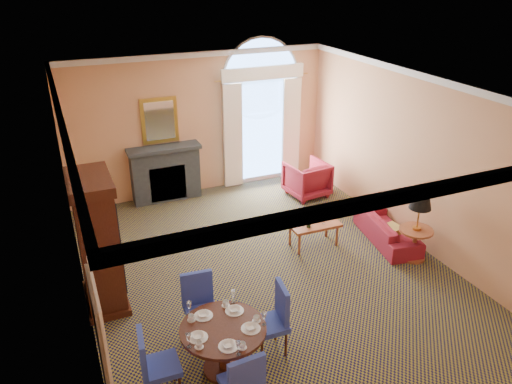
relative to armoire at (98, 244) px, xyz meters
name	(u,v)px	position (x,y,z in m)	size (l,w,h in m)	color
ground	(267,270)	(2.72, -0.22, -1.04)	(7.50, 7.50, 0.00)	black
room_envelope	(251,122)	(2.69, 0.44, 1.47)	(6.04, 7.52, 3.45)	tan
armoire	(98,244)	(0.00, 0.00, 0.00)	(0.62, 1.10, 2.15)	#34150C
dining_table	(223,338)	(1.23, -2.15, -0.50)	(1.12, 1.12, 0.90)	#34150C
dining_chair_north	(200,302)	(1.16, -1.37, -0.46)	(0.48, 0.49, 1.01)	#27399A
dining_chair_south	(244,382)	(1.18, -2.98, -0.46)	(0.47, 0.49, 1.01)	#27399A
dining_chair_east	(275,315)	(2.02, -2.04, -0.46)	(0.50, 0.49, 1.01)	#27399A
dining_chair_west	(152,362)	(0.29, -2.25, -0.46)	(0.49, 0.48, 1.01)	#27399A
sofa	(387,229)	(5.27, -0.20, -0.79)	(1.67, 0.65, 0.49)	maroon
armchair	(307,179)	(4.83, 2.25, -0.63)	(0.86, 0.89, 0.81)	maroon
coffee_table	(314,225)	(3.87, 0.20, -0.59)	(0.96, 0.55, 0.84)	#A05130
side_table	(418,219)	(5.32, -0.91, -0.22)	(0.60, 0.60, 1.26)	#A05130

